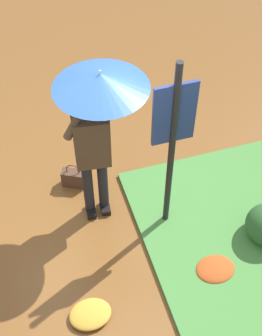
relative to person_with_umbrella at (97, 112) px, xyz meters
name	(u,v)px	position (x,y,z in m)	size (l,w,h in m)	color
ground_plane	(100,218)	(-0.09, -0.16, -1.55)	(18.00, 18.00, 0.00)	brown
person_with_umbrella	(97,112)	(0.00, 0.00, 0.00)	(0.96, 0.96, 2.04)	black
info_sign_post	(173,134)	(0.66, -0.42, -0.11)	(0.44, 0.07, 2.30)	black
handbag	(74,178)	(-0.27, 0.46, -1.42)	(0.33, 0.26, 0.37)	#4C3323
leaf_pile_near_person	(215,269)	(0.95, -1.25, -1.50)	(0.45, 0.36, 0.10)	#B74C1E
leaf_pile_by_bench	(90,314)	(-0.50, -1.35, -1.50)	(0.44, 0.35, 0.10)	gold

